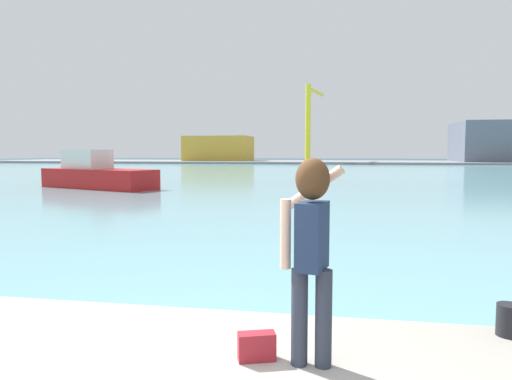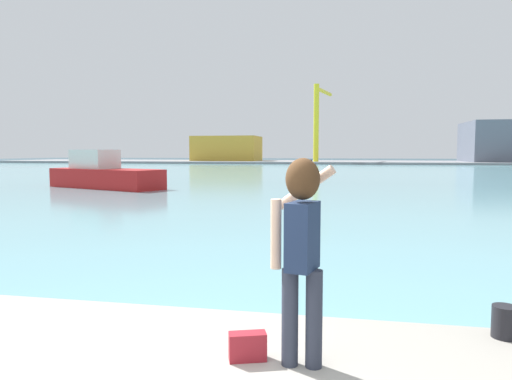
% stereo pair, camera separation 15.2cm
% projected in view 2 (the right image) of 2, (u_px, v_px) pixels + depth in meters
% --- Properties ---
extents(ground_plane, '(220.00, 220.00, 0.00)m').
position_uv_depth(ground_plane, '(336.00, 172.00, 52.30)').
color(ground_plane, '#334751').
extents(harbor_water, '(140.00, 100.00, 0.02)m').
position_uv_depth(harbor_water, '(336.00, 171.00, 54.25)').
color(harbor_water, '#6BA8B2').
rests_on(harbor_water, ground_plane).
extents(far_shore_dock, '(140.00, 20.00, 0.42)m').
position_uv_depth(far_shore_dock, '(342.00, 162.00, 93.35)').
color(far_shore_dock, gray).
rests_on(far_shore_dock, ground_plane).
extents(person_photographer, '(0.53, 0.57, 1.74)m').
position_uv_depth(person_photographer, '(301.00, 240.00, 3.85)').
color(person_photographer, '#2D3342').
rests_on(person_photographer, quay_promenade).
extents(handbag, '(0.35, 0.24, 0.24)m').
position_uv_depth(handbag, '(248.00, 346.00, 4.03)').
color(handbag, maroon).
rests_on(handbag, quay_promenade).
extents(harbor_bollard, '(0.23, 0.23, 0.31)m').
position_uv_depth(harbor_bollard, '(504.00, 322.00, 4.52)').
color(harbor_bollard, black).
rests_on(harbor_bollard, quay_promenade).
extents(boat_moored, '(8.45, 5.22, 2.40)m').
position_uv_depth(boat_moored, '(104.00, 174.00, 29.52)').
color(boat_moored, '#B21919').
rests_on(boat_moored, harbor_water).
extents(warehouse_left, '(13.41, 9.39, 5.09)m').
position_uv_depth(warehouse_left, '(227.00, 148.00, 98.66)').
color(warehouse_left, gold).
rests_on(warehouse_left, far_shore_dock).
extents(warehouse_right, '(12.01, 13.93, 7.52)m').
position_uv_depth(warehouse_right, '(499.00, 142.00, 88.62)').
color(warehouse_right, slate).
rests_on(warehouse_right, far_shore_dock).
extents(port_crane, '(2.99, 10.97, 14.46)m').
position_uv_depth(port_crane, '(318.00, 114.00, 89.08)').
color(port_crane, yellow).
rests_on(port_crane, far_shore_dock).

